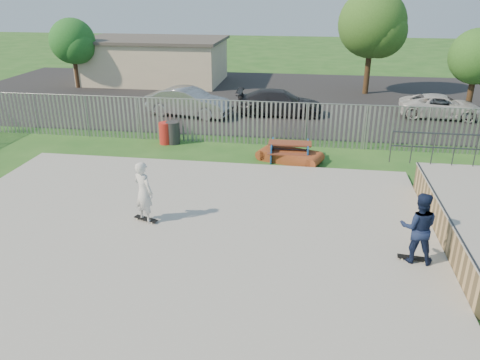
# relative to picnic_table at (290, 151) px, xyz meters

# --- Properties ---
(ground) EXTENTS (120.00, 120.00, 0.00)m
(ground) POSITION_rel_picnic_table_xyz_m (-2.99, -7.17, -0.38)
(ground) COLOR #23581E
(ground) RESTS_ON ground
(concrete_slab) EXTENTS (15.00, 12.00, 0.15)m
(concrete_slab) POSITION_rel_picnic_table_xyz_m (-2.99, -7.17, -0.31)
(concrete_slab) COLOR #A3A39D
(concrete_slab) RESTS_ON ground
(fence) EXTENTS (26.04, 16.02, 2.00)m
(fence) POSITION_rel_picnic_table_xyz_m (-1.99, -2.58, 0.62)
(fence) COLOR gray
(fence) RESTS_ON ground
(picnic_table) EXTENTS (1.80, 1.50, 0.75)m
(picnic_table) POSITION_rel_picnic_table_xyz_m (0.00, 0.00, 0.00)
(picnic_table) COLOR brown
(picnic_table) RESTS_ON ground
(funbox) EXTENTS (2.46, 1.80, 0.44)m
(funbox) POSITION_rel_picnic_table_xyz_m (0.02, -0.21, -0.16)
(funbox) COLOR brown
(funbox) RESTS_ON ground
(trash_bin_red) EXTENTS (0.60, 0.60, 1.00)m
(trash_bin_red) POSITION_rel_picnic_table_xyz_m (-5.75, 1.31, 0.12)
(trash_bin_red) COLOR red
(trash_bin_red) RESTS_ON ground
(trash_bin_grey) EXTENTS (0.61, 0.61, 1.02)m
(trash_bin_grey) POSITION_rel_picnic_table_xyz_m (-5.43, 1.37, 0.13)
(trash_bin_grey) COLOR #2A2A2D
(trash_bin_grey) RESTS_ON ground
(parking_lot) EXTENTS (40.00, 18.00, 0.02)m
(parking_lot) POSITION_rel_picnic_table_xyz_m (-2.99, 11.83, -0.37)
(parking_lot) COLOR black
(parking_lot) RESTS_ON ground
(car_silver) EXTENTS (4.93, 2.52, 1.55)m
(car_silver) POSITION_rel_picnic_table_xyz_m (-5.92, 6.32, 0.41)
(car_silver) COLOR #A3A3A8
(car_silver) RESTS_ON parking_lot
(car_dark) EXTENTS (4.90, 2.16, 1.40)m
(car_dark) POSITION_rel_picnic_table_xyz_m (-0.94, 7.23, 0.34)
(car_dark) COLOR black
(car_dark) RESTS_ON parking_lot
(car_white) EXTENTS (4.61, 2.41, 1.24)m
(car_white) POSITION_rel_picnic_table_xyz_m (7.89, 8.04, 0.26)
(car_white) COLOR silver
(car_white) RESTS_ON parking_lot
(building) EXTENTS (10.40, 6.40, 3.20)m
(building) POSITION_rel_picnic_table_xyz_m (-10.99, 15.83, 1.23)
(building) COLOR beige
(building) RESTS_ON ground
(tree_left) EXTENTS (3.10, 3.10, 4.78)m
(tree_left) POSITION_rel_picnic_table_xyz_m (-15.79, 12.86, 2.83)
(tree_left) COLOR #472E1C
(tree_left) RESTS_ON ground
(tree_mid) EXTENTS (4.34, 4.34, 6.69)m
(tree_mid) POSITION_rel_picnic_table_xyz_m (4.40, 13.86, 4.12)
(tree_mid) COLOR #45301B
(tree_mid) RESTS_ON ground
(tree_right) EXTENTS (3.04, 3.04, 4.69)m
(tree_right) POSITION_rel_picnic_table_xyz_m (9.69, 9.38, 2.77)
(tree_right) COLOR #442E1B
(tree_right) RESTS_ON ground
(skateboard_a) EXTENTS (0.82, 0.29, 0.08)m
(skateboard_a) POSITION_rel_picnic_table_xyz_m (3.61, -7.60, -0.19)
(skateboard_a) COLOR black
(skateboard_a) RESTS_ON concrete_slab
(skateboard_b) EXTENTS (0.82, 0.46, 0.08)m
(skateboard_b) POSITION_rel_picnic_table_xyz_m (-4.00, -6.51, -0.19)
(skateboard_b) COLOR black
(skateboard_b) RESTS_ON concrete_slab
(skater_navy) EXTENTS (1.00, 0.81, 1.90)m
(skater_navy) POSITION_rel_picnic_table_xyz_m (3.61, -7.60, 0.72)
(skater_navy) COLOR #141E3F
(skater_navy) RESTS_ON concrete_slab
(skater_white) EXTENTS (0.83, 0.74, 1.90)m
(skater_white) POSITION_rel_picnic_table_xyz_m (-4.00, -6.51, 0.72)
(skater_white) COLOR silver
(skater_white) RESTS_ON concrete_slab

